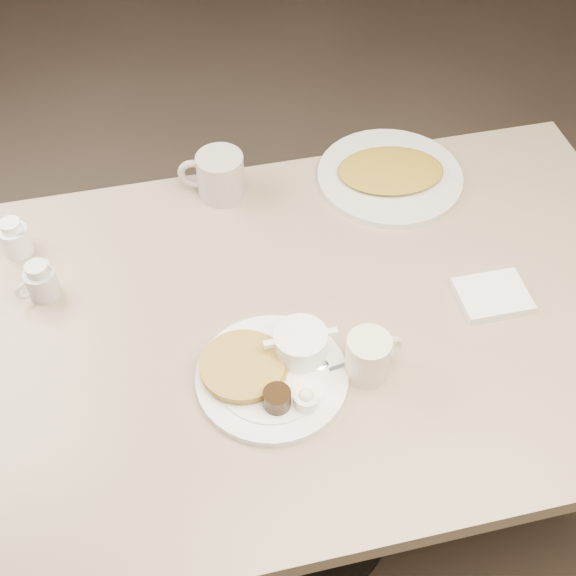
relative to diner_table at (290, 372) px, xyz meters
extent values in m
cube|color=#4C3F33|center=(0.00, 0.00, -0.59)|extent=(7.00, 8.00, 0.02)
cube|color=tan|center=(0.00, 0.00, 0.15)|extent=(1.50, 0.90, 0.04)
cylinder|color=black|center=(0.00, 0.00, -0.21)|extent=(0.14, 0.14, 0.69)
cylinder|color=black|center=(0.00, 0.00, -0.57)|extent=(0.56, 0.56, 0.03)
cylinder|color=white|center=(-0.06, -0.12, 0.18)|extent=(0.27, 0.27, 0.01)
cylinder|color=white|center=(-0.06, -0.12, 0.19)|extent=(0.20, 0.20, 0.00)
cylinder|color=#B89339|center=(-0.10, -0.10, 0.19)|extent=(0.15, 0.15, 0.01)
cylinder|color=#B89339|center=(-0.11, -0.10, 0.20)|extent=(0.15, 0.15, 0.01)
cylinder|color=white|center=(0.00, -0.09, 0.21)|extent=(0.10, 0.10, 0.05)
cube|color=white|center=(-0.06, -0.09, 0.23)|extent=(0.02, 0.01, 0.01)
cube|color=white|center=(0.05, -0.09, 0.23)|extent=(0.02, 0.01, 0.01)
ellipsoid|color=white|center=(-0.01, -0.08, 0.22)|extent=(0.04, 0.04, 0.03)
ellipsoid|color=white|center=(0.01, -0.09, 0.22)|extent=(0.04, 0.04, 0.02)
cylinder|color=black|center=(-0.07, -0.18, 0.20)|extent=(0.05, 0.05, 0.04)
cylinder|color=white|center=(-0.02, -0.19, 0.20)|extent=(0.04, 0.04, 0.03)
ellipsoid|color=#FFFEC7|center=(-0.02, -0.19, 0.21)|extent=(0.03, 0.03, 0.02)
cube|color=white|center=(0.08, -0.13, 0.19)|extent=(0.10, 0.02, 0.00)
ellipsoid|color=white|center=(0.02, -0.12, 0.19)|extent=(0.03, 0.02, 0.01)
cylinder|color=#EEE4CC|center=(0.10, -0.14, 0.21)|extent=(0.09, 0.09, 0.09)
cylinder|color=#29241F|center=(0.10, -0.14, 0.25)|extent=(0.07, 0.07, 0.01)
torus|color=#EEE4CC|center=(0.14, -0.13, 0.21)|extent=(0.06, 0.02, 0.05)
cube|color=white|center=(0.39, -0.03, 0.18)|extent=(0.13, 0.11, 0.02)
cylinder|color=#B7AB9F|center=(-0.06, 0.38, 0.22)|extent=(0.13, 0.13, 0.10)
torus|color=#B7AB9F|center=(-0.12, 0.39, 0.22)|extent=(0.07, 0.04, 0.07)
cylinder|color=beige|center=(-0.44, 0.17, 0.20)|extent=(0.06, 0.06, 0.06)
cylinder|color=beige|center=(-0.44, 0.17, 0.24)|extent=(0.05, 0.05, 0.02)
cone|color=beige|center=(-0.42, 0.18, 0.24)|extent=(0.03, 0.03, 0.02)
torus|color=beige|center=(-0.47, 0.16, 0.20)|extent=(0.04, 0.03, 0.04)
cylinder|color=white|center=(-0.49, 0.30, 0.20)|extent=(0.07, 0.07, 0.06)
cylinder|color=white|center=(-0.49, 0.30, 0.24)|extent=(0.05, 0.05, 0.02)
cone|color=white|center=(-0.48, 0.28, 0.24)|extent=(0.03, 0.03, 0.02)
torus|color=white|center=(-0.51, 0.32, 0.20)|extent=(0.03, 0.04, 0.04)
cylinder|color=silver|center=(0.30, 0.34, 0.18)|extent=(0.36, 0.36, 0.01)
ellipsoid|color=#A48826|center=(0.30, 0.34, 0.19)|extent=(0.25, 0.20, 0.02)
camera|label=1|loc=(-0.20, -0.85, 1.27)|focal=46.90mm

